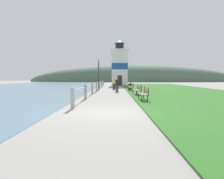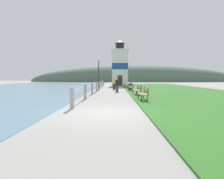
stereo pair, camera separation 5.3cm
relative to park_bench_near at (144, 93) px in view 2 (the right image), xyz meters
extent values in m
plane|color=gray|center=(-2.44, -4.02, -0.54)|extent=(160.00, 160.00, 0.00)
cube|color=#2D6623|center=(5.38, 10.27, -0.51)|extent=(12.00, 42.88, 0.06)
cube|color=slate|center=(-16.77, 10.27, -0.53)|extent=(24.00, 68.61, 0.01)
cube|color=#A8A399|center=(-4.17, -3.02, 0.01)|extent=(0.18, 0.18, 1.09)
cube|color=#A8A399|center=(-4.17, 0.86, 0.01)|extent=(0.18, 0.18, 1.09)
cube|color=#A8A399|center=(-4.17, 4.74, 0.01)|extent=(0.18, 0.18, 1.09)
cube|color=#A8A399|center=(-4.17, 8.63, 0.01)|extent=(0.18, 0.18, 1.09)
cube|color=#A8A399|center=(-4.17, 12.51, 0.01)|extent=(0.18, 0.18, 1.09)
cube|color=#A8A399|center=(-4.17, 16.39, 0.01)|extent=(0.18, 0.18, 1.09)
cube|color=#A8A399|center=(-4.17, 20.28, 0.01)|extent=(0.18, 0.18, 1.09)
cylinder|color=#B2B2B7|center=(-4.17, 8.63, 0.39)|extent=(0.06, 23.30, 0.06)
cylinder|color=#B2B2B7|center=(-4.17, 8.63, 0.01)|extent=(0.06, 23.30, 0.06)
cube|color=#846B51|center=(-0.24, 0.00, -0.07)|extent=(0.13, 1.64, 0.04)
cube|color=#846B51|center=(-0.09, 0.00, -0.07)|extent=(0.13, 1.64, 0.04)
cube|color=#846B51|center=(0.06, 0.00, -0.07)|extent=(0.13, 1.64, 0.04)
cube|color=#846B51|center=(0.14, 0.00, 0.25)|extent=(0.07, 1.64, 0.11)
cube|color=#846B51|center=(0.14, 0.00, 0.09)|extent=(0.07, 1.64, 0.11)
cube|color=black|center=(-0.28, -0.79, -0.31)|extent=(0.05, 0.05, 0.45)
cube|color=black|center=(-0.27, 0.80, -0.31)|extent=(0.05, 0.05, 0.45)
cube|color=black|center=(0.09, -0.80, -0.31)|extent=(0.05, 0.05, 0.45)
cube|color=black|center=(0.10, 0.80, -0.31)|extent=(0.05, 0.05, 0.45)
cube|color=black|center=(0.14, -0.80, 0.16)|extent=(0.05, 0.05, 0.49)
cube|color=black|center=(0.15, 0.80, 0.16)|extent=(0.05, 0.05, 0.49)
cube|color=#846B51|center=(-0.19, 3.74, -0.07)|extent=(0.24, 1.71, 0.04)
cube|color=#846B51|center=(-0.04, 3.75, -0.07)|extent=(0.24, 1.71, 0.04)
cube|color=#846B51|center=(0.10, 3.76, -0.07)|extent=(0.24, 1.71, 0.04)
cube|color=#846B51|center=(0.19, 3.77, 0.25)|extent=(0.18, 1.71, 0.11)
cube|color=#846B51|center=(0.19, 3.77, 0.09)|extent=(0.18, 1.71, 0.11)
cube|color=black|center=(-0.17, 2.91, -0.31)|extent=(0.05, 0.05, 0.45)
cube|color=black|center=(-0.29, 4.57, -0.31)|extent=(0.05, 0.05, 0.45)
cube|color=black|center=(0.20, 2.94, -0.31)|extent=(0.05, 0.05, 0.45)
cube|color=black|center=(0.08, 4.59, -0.31)|extent=(0.05, 0.05, 0.45)
cube|color=black|center=(0.25, 2.94, 0.16)|extent=(0.05, 0.05, 0.49)
cube|color=black|center=(0.13, 4.60, 0.16)|extent=(0.05, 0.05, 0.49)
cube|color=#846B51|center=(-0.33, 8.72, -0.07)|extent=(0.17, 1.76, 0.04)
cube|color=#846B51|center=(-0.18, 8.73, -0.07)|extent=(0.17, 1.76, 0.04)
cube|color=#846B51|center=(-0.03, 8.73, -0.07)|extent=(0.17, 1.76, 0.04)
cube|color=#846B51|center=(0.05, 8.74, 0.25)|extent=(0.11, 1.75, 0.11)
cube|color=#846B51|center=(0.05, 8.74, 0.09)|extent=(0.11, 1.75, 0.11)
cube|color=black|center=(-0.34, 7.87, -0.31)|extent=(0.05, 0.05, 0.45)
cube|color=black|center=(-0.39, 9.57, -0.31)|extent=(0.05, 0.05, 0.45)
cube|color=black|center=(0.03, 7.88, -0.31)|extent=(0.05, 0.05, 0.45)
cube|color=black|center=(-0.02, 9.59, -0.31)|extent=(0.05, 0.05, 0.45)
cube|color=black|center=(0.08, 7.89, 0.16)|extent=(0.05, 0.05, 0.49)
cube|color=black|center=(0.02, 9.59, 0.16)|extent=(0.05, 0.05, 0.49)
cube|color=#846B51|center=(-0.16, 12.62, -0.07)|extent=(0.22, 1.93, 0.04)
cube|color=#846B51|center=(-0.01, 12.61, -0.07)|extent=(0.22, 1.93, 0.04)
cube|color=#846B51|center=(0.13, 12.60, -0.07)|extent=(0.22, 1.93, 0.04)
cube|color=#846B51|center=(0.22, 12.60, 0.25)|extent=(0.16, 1.93, 0.11)
cube|color=#846B51|center=(0.22, 12.60, 0.09)|extent=(0.16, 1.93, 0.11)
cube|color=black|center=(-0.25, 11.68, -0.31)|extent=(0.05, 0.05, 0.45)
cube|color=black|center=(-0.15, 13.56, -0.31)|extent=(0.05, 0.05, 0.45)
cube|color=black|center=(0.12, 11.66, -0.31)|extent=(0.05, 0.05, 0.45)
cube|color=black|center=(0.22, 13.54, -0.31)|extent=(0.05, 0.05, 0.45)
cube|color=black|center=(0.17, 11.66, 0.16)|extent=(0.05, 0.05, 0.49)
cube|color=black|center=(0.27, 13.54, 0.16)|extent=(0.05, 0.05, 0.49)
cube|color=white|center=(-1.09, 23.71, 2.91)|extent=(3.10, 3.10, 6.89)
cube|color=#194799|center=(-1.09, 23.71, 3.25)|extent=(3.14, 3.14, 1.24)
cube|color=white|center=(-1.09, 23.71, 6.48)|extent=(3.56, 3.56, 0.25)
cylinder|color=black|center=(-1.09, 23.71, 7.25)|extent=(1.70, 1.70, 1.30)
cone|color=#23703D|center=(-1.09, 23.71, 8.26)|extent=(2.13, 2.13, 0.71)
cube|color=#332823|center=(-1.09, 22.15, 0.46)|extent=(0.90, 0.06, 2.00)
cylinder|color=#28282D|center=(-2.22, 11.30, -0.15)|extent=(0.15, 0.15, 0.78)
cylinder|color=#28282D|center=(-2.06, 11.36, -0.15)|extent=(0.15, 0.15, 0.78)
cube|color=yellow|center=(-2.14, 11.33, 0.54)|extent=(0.44, 0.34, 0.58)
sphere|color=tan|center=(-2.14, 11.33, 0.95)|extent=(0.21, 0.21, 0.21)
cylinder|color=#28282D|center=(-1.86, 7.47, -0.15)|extent=(0.14, 0.14, 0.76)
cylinder|color=#28282D|center=(-1.69, 7.46, -0.15)|extent=(0.14, 0.14, 0.76)
cube|color=#232328|center=(-1.77, 7.46, 0.51)|extent=(0.39, 0.22, 0.57)
sphere|color=tan|center=(-1.77, 7.46, 0.92)|extent=(0.21, 0.21, 0.21)
cylinder|color=#2D5138|center=(-0.05, 10.73, -0.14)|extent=(0.50, 0.50, 0.80)
cylinder|color=black|center=(-0.05, 10.73, 0.28)|extent=(0.54, 0.54, 0.04)
cylinder|color=#333338|center=(-4.02, 9.76, 1.26)|extent=(0.12, 0.12, 3.60)
sphere|color=white|center=(-4.02, 9.76, 3.24)|extent=(0.36, 0.36, 0.36)
ellipsoid|color=#4C6651|center=(5.56, 54.57, -0.54)|extent=(80.00, 16.00, 12.00)
camera|label=1|loc=(-1.98, -11.90, 1.07)|focal=28.00mm
camera|label=2|loc=(-1.93, -11.90, 1.07)|focal=28.00mm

